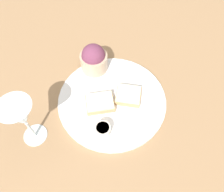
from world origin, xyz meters
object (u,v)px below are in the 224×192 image
(cheese_toast_near, at_px, (100,103))
(cheese_toast_far, at_px, (128,95))
(wine_glass, at_px, (21,117))
(sauce_ramekin, at_px, (103,129))
(salad_bowl, at_px, (94,59))

(cheese_toast_near, distance_m, cheese_toast_far, 0.10)
(cheese_toast_near, xyz_separation_m, wine_glass, (-0.22, -0.02, 0.10))
(wine_glass, bearing_deg, sauce_ramekin, -19.06)
(cheese_toast_near, relative_size, wine_glass, 0.56)
(sauce_ramekin, height_order, cheese_toast_far, sauce_ramekin)
(salad_bowl, distance_m, cheese_toast_far, 0.18)
(salad_bowl, height_order, wine_glass, wine_glass)
(sauce_ramekin, xyz_separation_m, wine_glass, (-0.20, 0.07, 0.10))
(cheese_toast_near, relative_size, cheese_toast_far, 0.96)
(salad_bowl, bearing_deg, cheese_toast_near, -101.83)
(sauce_ramekin, distance_m, cheese_toast_near, 0.09)
(cheese_toast_near, height_order, wine_glass, wine_glass)
(cheese_toast_near, bearing_deg, cheese_toast_far, -3.83)
(sauce_ramekin, bearing_deg, wine_glass, 160.94)
(cheese_toast_near, distance_m, wine_glass, 0.24)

